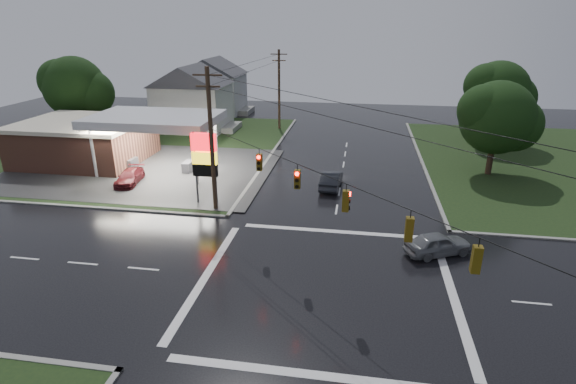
# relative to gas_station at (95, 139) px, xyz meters

# --- Properties ---
(ground) EXTENTS (120.00, 120.00, 0.00)m
(ground) POSITION_rel_gas_station_xyz_m (25.68, -19.70, -2.55)
(ground) COLOR black
(ground) RESTS_ON ground
(grass_nw) EXTENTS (36.00, 36.00, 0.08)m
(grass_nw) POSITION_rel_gas_station_xyz_m (-0.32, 6.30, -2.51)
(grass_nw) COLOR black
(grass_nw) RESTS_ON ground
(gas_station) EXTENTS (26.20, 18.00, 5.60)m
(gas_station) POSITION_rel_gas_station_xyz_m (0.00, 0.00, 0.00)
(gas_station) COLOR #2D2D2D
(gas_station) RESTS_ON ground
(pylon_sign) EXTENTS (2.00, 0.35, 6.00)m
(pylon_sign) POSITION_rel_gas_station_xyz_m (15.18, -9.20, 1.46)
(pylon_sign) COLOR #59595E
(pylon_sign) RESTS_ON ground
(utility_pole_nw) EXTENTS (2.20, 0.32, 11.00)m
(utility_pole_nw) POSITION_rel_gas_station_xyz_m (16.18, -10.20, 3.17)
(utility_pole_nw) COLOR #382619
(utility_pole_nw) RESTS_ON ground
(utility_pole_n) EXTENTS (2.20, 0.32, 10.50)m
(utility_pole_n) POSITION_rel_gas_station_xyz_m (16.18, 18.30, 2.92)
(utility_pole_n) COLOR #382619
(utility_pole_n) RESTS_ON ground
(traffic_signals) EXTENTS (26.87, 26.87, 1.47)m
(traffic_signals) POSITION_rel_gas_station_xyz_m (25.69, -19.72, 3.93)
(traffic_signals) COLOR black
(traffic_signals) RESTS_ON ground
(house_near) EXTENTS (11.05, 8.48, 8.60)m
(house_near) POSITION_rel_gas_station_xyz_m (4.73, 16.30, 1.86)
(house_near) COLOR silver
(house_near) RESTS_ON ground
(house_far) EXTENTS (11.05, 8.48, 8.60)m
(house_far) POSITION_rel_gas_station_xyz_m (3.73, 28.30, 1.86)
(house_far) COLOR silver
(house_far) RESTS_ON ground
(tree_nw_behind) EXTENTS (8.93, 7.60, 10.00)m
(tree_nw_behind) POSITION_rel_gas_station_xyz_m (-8.17, 10.29, 3.63)
(tree_nw_behind) COLOR black
(tree_nw_behind) RESTS_ON ground
(tree_ne_near) EXTENTS (7.99, 6.80, 8.98)m
(tree_ne_near) POSITION_rel_gas_station_xyz_m (39.82, 2.29, 3.01)
(tree_ne_near) COLOR black
(tree_ne_near) RESTS_ON ground
(tree_ne_far) EXTENTS (8.46, 7.20, 9.80)m
(tree_ne_far) POSITION_rel_gas_station_xyz_m (42.83, 14.29, 3.63)
(tree_ne_far) COLOR black
(tree_ne_far) RESTS_ON ground
(car_north) EXTENTS (1.91, 4.67, 1.50)m
(car_north) POSITION_rel_gas_station_xyz_m (24.88, -3.72, -1.80)
(car_north) COLOR #202328
(car_north) RESTS_ON ground
(car_crossing) EXTENTS (4.63, 3.36, 1.46)m
(car_crossing) POSITION_rel_gas_station_xyz_m (32.47, -14.95, -1.82)
(car_crossing) COLOR slate
(car_crossing) RESTS_ON ground
(car_pump) EXTENTS (2.35, 4.57, 1.27)m
(car_pump) POSITION_rel_gas_station_xyz_m (6.59, -5.70, -1.91)
(car_pump) COLOR #591419
(car_pump) RESTS_ON ground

